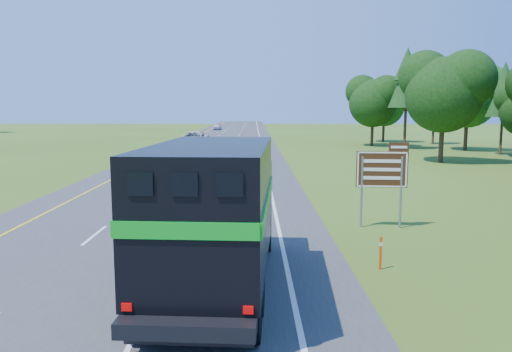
{
  "coord_description": "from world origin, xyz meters",
  "views": [
    {
      "loc": [
        4.45,
        -8.22,
        5.03
      ],
      "look_at": [
        4.58,
        15.71,
        1.75
      ],
      "focal_mm": 35.0,
      "sensor_mm": 36.0,
      "label": 1
    }
  ],
  "objects_px": {
    "horse_truck": "(216,212)",
    "white_suv": "(194,139)",
    "exit_sign": "(383,173)",
    "far_car": "(217,127)"
  },
  "relations": [
    {
      "from": "horse_truck",
      "to": "exit_sign",
      "type": "distance_m",
      "value": 9.68
    },
    {
      "from": "horse_truck",
      "to": "white_suv",
      "type": "relative_size",
      "value": 1.3
    },
    {
      "from": "far_car",
      "to": "exit_sign",
      "type": "distance_m",
      "value": 94.27
    },
    {
      "from": "horse_truck",
      "to": "far_car",
      "type": "height_order",
      "value": "horse_truck"
    },
    {
      "from": "white_suv",
      "to": "exit_sign",
      "type": "distance_m",
      "value": 45.39
    },
    {
      "from": "far_car",
      "to": "exit_sign",
      "type": "height_order",
      "value": "exit_sign"
    },
    {
      "from": "horse_truck",
      "to": "far_car",
      "type": "distance_m",
      "value": 100.76
    },
    {
      "from": "horse_truck",
      "to": "exit_sign",
      "type": "relative_size",
      "value": 2.6
    },
    {
      "from": "white_suv",
      "to": "far_car",
      "type": "xyz_separation_m",
      "value": [
        -0.57,
        49.82,
        -0.29
      ]
    },
    {
      "from": "white_suv",
      "to": "far_car",
      "type": "height_order",
      "value": "white_suv"
    }
  ]
}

